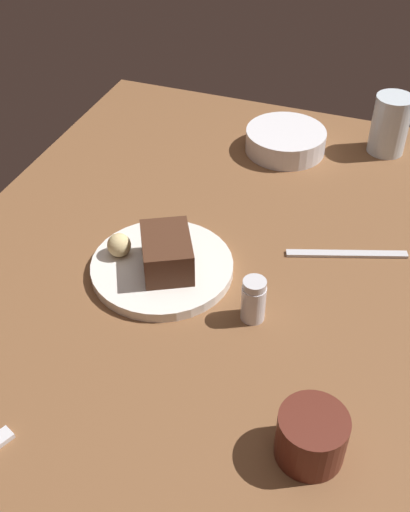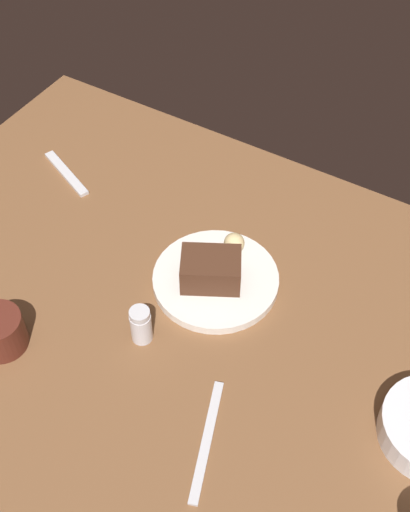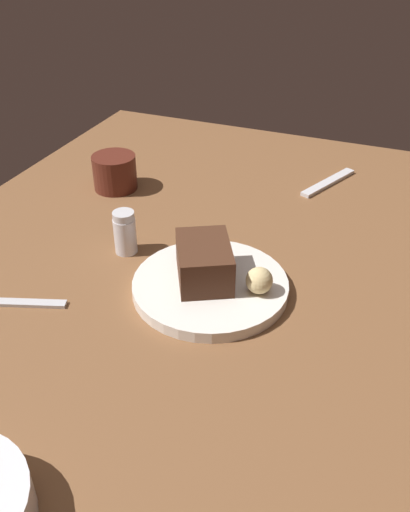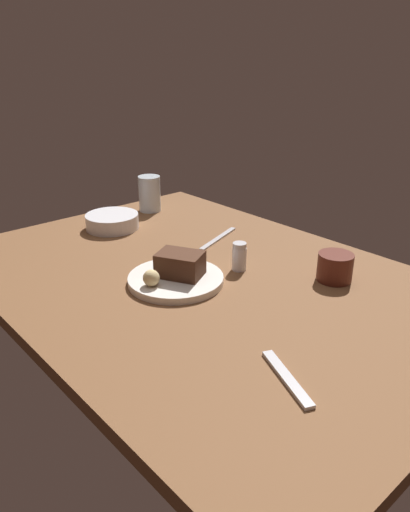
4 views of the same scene
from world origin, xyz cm
name	(u,v)px [view 3 (image 3 of 4)]	position (x,y,z in cm)	size (l,w,h in cm)	color
dining_table	(172,283)	(0.00, 0.00, 1.50)	(120.00, 84.00, 3.00)	brown
dessert_plate	(210,286)	(-1.48, -6.67, 3.82)	(21.63, 21.63, 1.64)	white
chocolate_cake_slice	(204,262)	(-1.11, -5.61, 7.37)	(9.96, 7.12, 5.46)	#472819
bread_roll	(259,280)	(-1.20, -13.53, 6.47)	(3.66, 3.66, 3.66)	#DBC184
salt_shaker	(125,232)	(3.05, 9.04, 6.39)	(3.44, 3.44, 6.88)	silver
coffee_cup	(115,172)	(21.44, 21.33, 6.21)	(8.01, 8.01, 6.42)	#562319
dessert_spoon	(328,182)	(37.88, -15.25, 3.35)	(15.00, 1.80, 0.70)	silver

